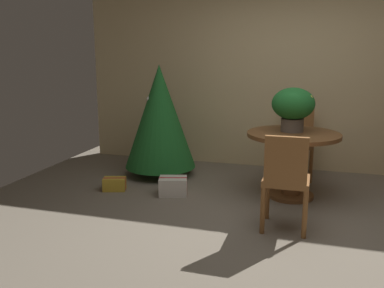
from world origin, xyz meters
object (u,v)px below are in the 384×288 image
at_px(flower_vase, 293,106).
at_px(gift_box_cream, 173,186).
at_px(round_dining_table, 293,153).
at_px(holiday_tree, 160,117).
at_px(wooden_chair_near, 286,177).
at_px(gift_box_gold, 115,184).
at_px(wooden_chair_far, 297,138).

height_order(flower_vase, gift_box_cream, flower_vase).
height_order(round_dining_table, flower_vase, flower_vase).
height_order(flower_vase, holiday_tree, holiday_tree).
bearing_deg(holiday_tree, flower_vase, -11.03).
xyz_separation_m(wooden_chair_near, gift_box_gold, (-2.01, 0.61, -0.44)).
relative_size(holiday_tree, gift_box_gold, 4.87).
height_order(wooden_chair_far, gift_box_gold, wooden_chair_far).
xyz_separation_m(wooden_chair_far, gift_box_gold, (-2.01, -1.24, -0.44)).
bearing_deg(flower_vase, wooden_chair_far, 88.21).
height_order(round_dining_table, holiday_tree, holiday_tree).
bearing_deg(holiday_tree, wooden_chair_near, -38.63).
bearing_deg(gift_box_gold, holiday_tree, 69.12).
bearing_deg(round_dining_table, gift_box_cream, -165.97).
bearing_deg(wooden_chair_near, flower_vase, 91.38).
relative_size(wooden_chair_near, gift_box_gold, 3.03).
distance_m(wooden_chair_near, holiday_tree, 2.22).
bearing_deg(wooden_chair_far, wooden_chair_near, -90.00).
distance_m(wooden_chair_far, gift_box_gold, 2.41).
relative_size(wooden_chair_far, gift_box_cream, 2.50).
distance_m(round_dining_table, gift_box_gold, 2.09).
height_order(flower_vase, wooden_chair_far, flower_vase).
bearing_deg(wooden_chair_far, gift_box_cream, -136.94).
bearing_deg(holiday_tree, round_dining_table, -13.29).
relative_size(flower_vase, wooden_chair_near, 0.54).
xyz_separation_m(flower_vase, holiday_tree, (-1.70, 0.33, -0.24)).
bearing_deg(gift_box_gold, gift_box_cream, 2.88).
distance_m(wooden_chair_near, gift_box_cream, 1.50).
height_order(flower_vase, gift_box_gold, flower_vase).
distance_m(wooden_chair_far, holiday_tree, 1.81).
xyz_separation_m(flower_vase, gift_box_gold, (-1.99, -0.44, -0.95)).
bearing_deg(gift_box_cream, round_dining_table, 14.03).
bearing_deg(flower_vase, holiday_tree, 168.97).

